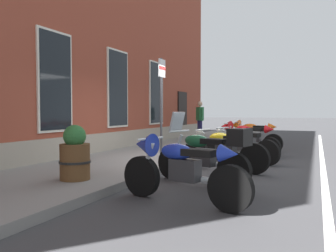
% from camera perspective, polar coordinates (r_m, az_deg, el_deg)
% --- Properties ---
extents(ground_plane, '(140.00, 140.00, 0.00)m').
position_cam_1_polar(ground_plane, '(8.97, 3.12, -6.30)').
color(ground_plane, '#38383A').
extents(sidewalk, '(26.61, 2.97, 0.15)m').
position_cam_1_polar(sidewalk, '(9.56, -5.30, -5.31)').
color(sidewalk, slate).
rests_on(sidewalk, ground_plane).
extents(lane_stripe, '(26.61, 0.12, 0.01)m').
position_cam_1_polar(lane_stripe, '(8.43, 24.16, -7.04)').
color(lane_stripe, silver).
rests_on(lane_stripe, ground_plane).
extents(brick_pub_facade, '(20.61, 6.28, 9.74)m').
position_cam_1_polar(brick_pub_facade, '(12.83, -24.62, 18.05)').
color(brick_pub_facade, brown).
rests_on(brick_pub_facade, ground_plane).
extents(motorcycle_blue_sport, '(0.74, 2.16, 1.01)m').
position_cam_1_polar(motorcycle_blue_sport, '(5.16, 1.55, -6.54)').
color(motorcycle_blue_sport, black).
rests_on(motorcycle_blue_sport, ground_plane).
extents(motorcycle_green_touring, '(0.87, 1.98, 1.35)m').
position_cam_1_polar(motorcycle_green_touring, '(6.49, 6.28, -4.64)').
color(motorcycle_green_touring, black).
rests_on(motorcycle_green_touring, ground_plane).
extents(motorcycle_yellow_naked, '(0.76, 2.13, 0.94)m').
position_cam_1_polar(motorcycle_yellow_naked, '(8.04, 9.01, -3.90)').
color(motorcycle_yellow_naked, black).
rests_on(motorcycle_yellow_naked, ground_plane).
extents(motorcycle_black_naked, '(0.89, 2.08, 0.93)m').
position_cam_1_polar(motorcycle_black_naked, '(9.35, 11.76, -3.07)').
color(motorcycle_black_naked, black).
rests_on(motorcycle_black_naked, ground_plane).
extents(motorcycle_red_sport, '(0.82, 2.08, 1.06)m').
position_cam_1_polar(motorcycle_red_sport, '(10.76, 12.31, -1.81)').
color(motorcycle_red_sport, black).
rests_on(motorcycle_red_sport, ground_plane).
extents(motorcycle_orange_sport, '(0.62, 1.99, 1.08)m').
position_cam_1_polar(motorcycle_orange_sport, '(12.05, 13.40, -1.35)').
color(motorcycle_orange_sport, black).
rests_on(motorcycle_orange_sport, ground_plane).
extents(pedestrian_striped_shirt, '(0.46, 0.43, 1.65)m').
position_cam_1_polar(pedestrian_striped_shirt, '(15.22, 5.25, 1.33)').
color(pedestrian_striped_shirt, '#1E1E4C').
rests_on(pedestrian_striped_shirt, sidewalk).
extents(parking_sign, '(0.36, 0.07, 2.53)m').
position_cam_1_polar(parking_sign, '(8.68, -1.08, 5.19)').
color(parking_sign, '#4C4C51').
rests_on(parking_sign, sidewalk).
extents(barrel_planter, '(0.56, 0.56, 0.97)m').
position_cam_1_polar(barrel_planter, '(6.38, -15.04, -4.65)').
color(barrel_planter, brown).
rests_on(barrel_planter, sidewalk).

